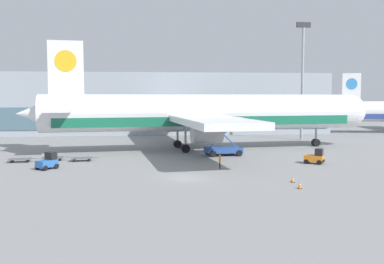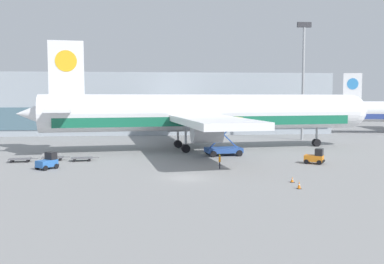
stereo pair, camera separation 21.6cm
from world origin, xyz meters
name	(u,v)px [view 1 (the left image)]	position (x,y,z in m)	size (l,w,h in m)	color
ground_plane	(187,178)	(0.00, 0.00, 0.00)	(400.00, 400.00, 0.00)	gray
terminal_building	(136,103)	(-7.49, 59.20, 6.99)	(90.00, 18.20, 14.00)	#9EA8B2
light_mast	(303,72)	(26.24, 38.33, 13.46)	(2.80, 0.50, 23.24)	#9EA0A5
airplane_main	(202,114)	(4.37, 24.16, 5.84)	(57.92, 48.63, 17.00)	white
scissor_lift_loader	(223,141)	(6.77, 17.02, 2.13)	(5.55, 3.96, 5.62)	#284C99
baggage_tug_foreground	(48,162)	(-16.12, 7.20, 0.88)	(2.64, 2.80, 2.00)	#2D66B7
baggage_tug_mid	(315,157)	(17.24, 8.06, 0.88)	(2.82, 2.56, 2.00)	orange
baggage_dolly_lead	(20,159)	(-21.11, 13.04, 0.39)	(3.77, 1.87, 0.48)	#56565B
baggage_dolly_second	(53,158)	(-17.13, 14.07, 0.39)	(3.77, 1.87, 0.48)	#56565B
baggage_dolly_third	(82,158)	(-13.12, 13.25, 0.39)	(3.77, 1.87, 0.48)	#56565B
ground_crew_near	(220,160)	(4.40, 5.57, 0.99)	(0.29, 0.56, 1.70)	black
traffic_cone_near	(293,180)	(10.43, -3.29, 0.28)	(0.40, 0.40, 0.57)	black
traffic_cone_far	(300,185)	(10.10, -6.29, 0.35)	(0.40, 0.40, 0.72)	black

